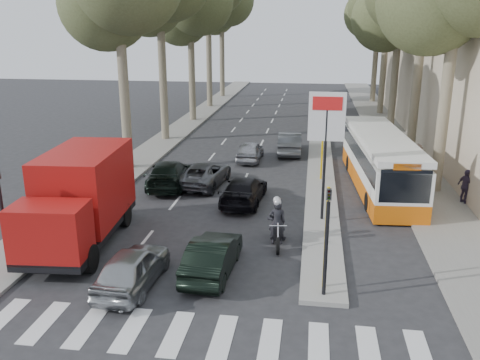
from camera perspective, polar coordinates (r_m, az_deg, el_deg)
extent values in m
plane|color=#28282B|center=(17.98, -1.28, -10.03)|extent=(120.00, 120.00, 0.00)
cube|color=gray|center=(42.01, 16.25, 5.19)|extent=(3.20, 70.00, 0.12)
cube|color=gray|center=(45.80, -5.41, 6.73)|extent=(2.40, 64.00, 0.12)
cube|color=gray|center=(27.99, 9.04, -0.02)|extent=(1.50, 26.00, 0.16)
cube|color=#B7A88E|center=(51.41, 23.59, 15.46)|extent=(11.00, 20.00, 16.00)
cylinder|color=yellow|center=(16.14, 9.61, -6.71)|extent=(0.10, 0.10, 3.50)
cylinder|color=yellow|center=(21.77, 9.35, -0.39)|extent=(0.10, 0.10, 3.50)
cylinder|color=yellow|center=(27.56, 9.20, 3.30)|extent=(0.10, 0.10, 3.50)
cylinder|color=black|center=(21.53, 9.46, 1.77)|extent=(0.12, 0.12, 5.20)
cube|color=white|center=(21.10, 9.73, 7.01)|extent=(1.50, 0.10, 2.00)
cube|color=red|center=(20.96, 9.80, 8.47)|extent=(1.20, 0.02, 0.55)
cylinder|color=black|center=(15.74, 9.62, -7.93)|extent=(0.12, 0.12, 3.20)
imported|color=black|center=(15.18, 9.89, -2.79)|extent=(0.16, 0.41, 1.00)
cylinder|color=black|center=(19.18, -24.94, -4.70)|extent=(0.12, 0.12, 3.20)
cylinder|color=#6B604C|center=(30.04, -12.83, 8.99)|extent=(0.56, 0.56, 8.40)
sphere|color=#434B2A|center=(30.73, -14.91, 18.57)|extent=(5.20, 5.20, 5.20)
cylinder|color=#6B604C|center=(37.57, -8.64, 11.18)|extent=(0.56, 0.56, 8.96)
cylinder|color=#6B604C|center=(45.24, -5.43, 11.71)|extent=(0.56, 0.56, 8.12)
sphere|color=#434B2A|center=(45.89, -6.70, 17.92)|extent=(5.20, 5.20, 5.20)
sphere|color=#434B2A|center=(44.12, -4.71, 19.52)|extent=(5.80, 5.80, 5.80)
cylinder|color=#6B604C|center=(52.99, -3.49, 13.28)|extent=(0.56, 0.56, 9.52)
sphere|color=#434B2A|center=(53.73, -4.58, 19.48)|extent=(5.20, 5.20, 5.20)
cylinder|color=#6B604C|center=(60.88, -2.02, 13.38)|extent=(0.56, 0.56, 8.68)
sphere|color=#434B2A|center=(61.55, -2.94, 18.32)|extent=(5.20, 5.20, 5.20)
sphere|color=#434B2A|center=(59.88, -1.33, 19.56)|extent=(5.80, 5.80, 5.80)
cylinder|color=#6B604C|center=(26.85, 21.93, 7.28)|extent=(0.56, 0.56, 8.40)
sphere|color=#434B2A|center=(26.94, 20.71, 18.37)|extent=(5.20, 5.20, 5.20)
cylinder|color=#6B604C|center=(34.58, 19.21, 10.18)|extent=(0.56, 0.56, 9.24)
cylinder|color=#6B604C|center=(42.46, 16.92, 10.54)|extent=(0.56, 0.56, 7.84)
sphere|color=#434B2A|center=(42.71, 15.98, 17.07)|extent=(5.20, 5.20, 5.20)
sphere|color=#434B2A|center=(41.63, 19.09, 18.37)|extent=(5.80, 5.80, 5.80)
cylinder|color=#6B604C|center=(50.32, 15.80, 12.18)|extent=(0.56, 0.56, 8.96)
sphere|color=#434B2A|center=(50.70, 15.05, 18.43)|extent=(5.20, 5.20, 5.20)
cylinder|color=#6B604C|center=(58.28, 14.92, 12.54)|extent=(0.56, 0.56, 8.40)
sphere|color=#434B2A|center=(58.65, 14.23, 17.62)|extent=(5.20, 5.20, 5.20)
sphere|color=#434B2A|center=(57.50, 16.44, 18.67)|extent=(5.80, 5.80, 5.80)
imported|color=#9CA0A3|center=(17.03, -12.00, -9.58)|extent=(1.72, 3.93, 1.32)
imported|color=black|center=(17.51, -3.10, -8.48)|extent=(1.54, 3.98, 1.29)
imported|color=#4B4D52|center=(26.96, -4.03, 0.68)|extent=(2.53, 4.63, 1.23)
imported|color=black|center=(24.21, 0.44, -1.14)|extent=(2.00, 4.46, 1.27)
imported|color=#9C9EA4|center=(31.85, 1.13, 3.28)|extent=(1.52, 3.66, 1.24)
imported|color=#474A4E|center=(33.82, 5.60, 4.17)|extent=(1.67, 4.34, 1.41)
imported|color=black|center=(26.93, -7.99, 0.69)|extent=(2.44, 4.91, 1.37)
cube|color=black|center=(20.57, -17.38, -5.38)|extent=(2.95, 6.84, 0.28)
cylinder|color=black|center=(19.21, -22.83, -7.97)|extent=(0.41, 1.02, 1.00)
cylinder|color=black|center=(18.34, -16.53, -8.49)|extent=(0.41, 1.02, 1.00)
cylinder|color=black|center=(22.74, -18.21, -3.60)|extent=(0.41, 1.02, 1.00)
cylinder|color=black|center=(22.02, -12.82, -3.84)|extent=(0.41, 1.02, 1.00)
cube|color=#9B100E|center=(18.04, -20.52, -5.47)|extent=(2.56, 1.74, 1.89)
cube|color=black|center=(17.35, -21.54, -5.68)|extent=(2.22, 0.26, 1.00)
cube|color=#9B100E|center=(20.84, -16.90, -0.49)|extent=(2.91, 4.85, 2.78)
cube|color=#D95F0C|center=(27.40, 15.27, 0.17)|extent=(3.12, 11.02, 0.85)
cube|color=white|center=(27.11, 15.46, 2.47)|extent=(3.12, 11.02, 1.42)
cube|color=black|center=(27.04, 15.50, 3.05)|extent=(3.11, 10.59, 0.80)
cube|color=white|center=(26.88, 15.63, 4.62)|extent=(3.12, 11.02, 0.28)
cube|color=black|center=(21.99, 18.07, -0.71)|extent=(2.08, 0.21, 1.42)
cube|color=#D95F0C|center=(21.76, 18.26, 1.38)|extent=(1.14, 0.14, 0.30)
cylinder|color=black|center=(23.98, 14.26, -2.39)|extent=(0.33, 0.93, 0.91)
cylinder|color=black|center=(24.44, 19.17, -2.45)|extent=(0.33, 0.93, 0.91)
cylinder|color=black|center=(30.35, 12.18, 1.83)|extent=(0.33, 0.93, 0.91)
cylinder|color=black|center=(30.72, 16.11, 1.72)|extent=(0.33, 0.93, 0.91)
cylinder|color=black|center=(19.04, 4.26, -7.36)|extent=(0.19, 0.68, 0.67)
cylinder|color=black|center=(20.48, 4.04, -5.54)|extent=(0.19, 0.68, 0.67)
cylinder|color=silver|center=(18.94, 4.28, -6.17)|extent=(0.11, 0.42, 0.84)
cube|color=black|center=(19.75, 4.15, -5.99)|extent=(0.33, 0.81, 0.31)
cube|color=black|center=(19.45, 4.19, -5.47)|extent=(0.37, 0.51, 0.23)
cube|color=black|center=(19.96, 4.11, -5.06)|extent=(0.38, 0.71, 0.13)
cylinder|color=silver|center=(18.87, 4.29, -5.15)|extent=(0.65, 0.12, 0.04)
imported|color=black|center=(19.58, 4.17, -4.75)|extent=(0.69, 0.50, 1.76)
imported|color=black|center=(19.99, 4.11, -4.45)|extent=(0.85, 0.54, 1.65)
sphere|color=#B2B2B7|center=(19.23, 4.23, -2.51)|extent=(0.29, 0.29, 0.29)
sphere|color=#B2B2B7|center=(19.67, 4.17, -2.26)|extent=(0.29, 0.29, 0.29)
imported|color=#392D44|center=(26.04, 24.03, -0.65)|extent=(0.88, 1.06, 1.63)
imported|color=brown|center=(30.03, 19.17, 2.23)|extent=(1.21, 1.08, 1.76)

